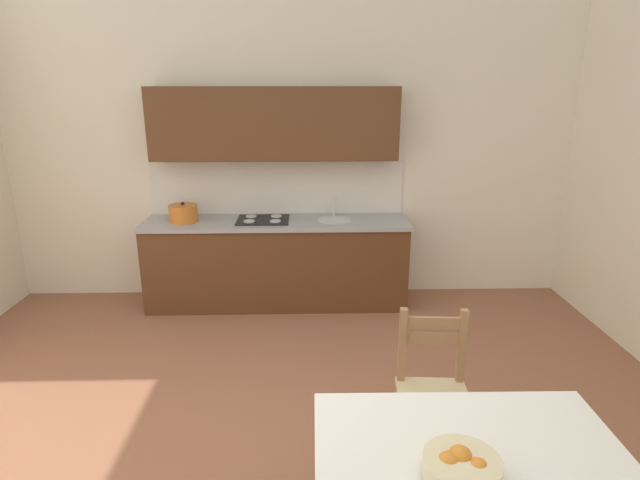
# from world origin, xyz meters

# --- Properties ---
(ground_plane) EXTENTS (6.44, 6.09, 0.10)m
(ground_plane) POSITION_xyz_m (0.00, 0.00, -0.05)
(ground_plane) COLOR #935B42
(wall_back) EXTENTS (6.44, 0.12, 4.10)m
(wall_back) POSITION_xyz_m (0.00, 2.81, 2.05)
(wall_back) COLOR silver
(wall_back) RESTS_ON ground_plane
(kitchen_cabinetry) EXTENTS (2.67, 0.63, 2.20)m
(kitchen_cabinetry) POSITION_xyz_m (-0.16, 2.47, 0.86)
(kitchen_cabinetry) COLOR #56331C
(kitchen_cabinetry) RESTS_ON ground_plane
(dining_chair_kitchen_side) EXTENTS (0.45, 0.45, 0.93)m
(dining_chair_kitchen_side) POSITION_xyz_m (0.90, 0.06, 0.44)
(dining_chair_kitchen_side) COLOR #D1BC89
(dining_chair_kitchen_side) RESTS_ON ground_plane
(fruit_bowl) EXTENTS (0.30, 0.30, 0.12)m
(fruit_bowl) POSITION_xyz_m (0.73, -0.97, 0.81)
(fruit_bowl) COLOR beige
(fruit_bowl) RESTS_ON dining_table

